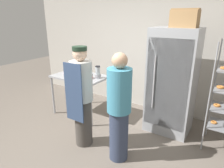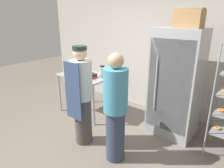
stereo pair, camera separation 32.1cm
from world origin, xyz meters
name	(u,v)px [view 1 (the left image)]	position (x,y,z in m)	size (l,w,h in m)	color
ground_plane	(81,159)	(0.00, 0.00, 0.00)	(14.00, 14.00, 0.00)	#6B6056
back_wall	(146,49)	(0.00, 2.33, 1.38)	(6.40, 0.12, 2.75)	#B7B2A8
refrigerator	(172,82)	(0.84, 1.58, 0.95)	(0.79, 0.68, 1.90)	#9EA0A5
prep_counter	(80,80)	(-0.98, 1.17, 0.78)	(1.13, 0.70, 0.88)	#9EA0A5
donut_box	(71,71)	(-1.26, 1.20, 0.93)	(0.25, 0.21, 0.25)	silver
blender_pitcher	(98,73)	(-0.56, 1.24, 0.99)	(0.12, 0.12, 0.25)	#99999E
binder_stack	(84,76)	(-0.79, 1.08, 0.92)	(0.31, 0.23, 0.09)	#B72D2D
cardboard_storage_box	(185,18)	(0.96, 1.52, 2.04)	(0.42, 0.29, 0.29)	#A87F51
person_baker	(82,97)	(-0.22, 0.34, 0.86)	(0.35, 0.37, 1.65)	#47423D
person_customer	(119,108)	(0.47, 0.34, 0.83)	(0.35, 0.35, 1.63)	#333D56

